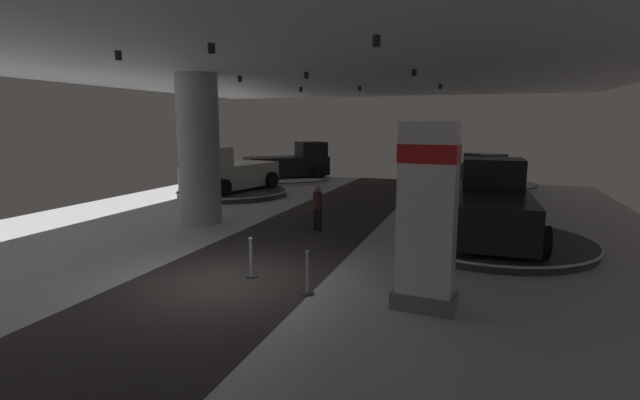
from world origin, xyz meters
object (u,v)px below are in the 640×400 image
(pickup_truck_deep_left, at_px, (291,163))
(display_platform_mid_right, at_px, (492,241))
(pickup_truck_mid_right, at_px, (493,206))
(visitor_walking_near, at_px, (318,205))
(display_car_deep_right, at_px, (483,170))
(display_platform_deep_right, at_px, (482,185))
(display_platform_deep_left, at_px, (287,179))
(column_left, at_px, (199,150))
(pickup_truck_far_left, at_px, (227,173))
(brand_sign_pylon, at_px, (427,215))
(display_platform_far_left, at_px, (232,192))

(pickup_truck_deep_left, bearing_deg, display_platform_mid_right, -47.79)
(pickup_truck_mid_right, bearing_deg, visitor_walking_near, -179.34)
(display_platform_mid_right, height_order, visitor_walking_near, visitor_walking_near)
(display_platform_mid_right, xyz_separation_m, display_car_deep_right, (-0.27, 13.71, 0.92))
(display_platform_mid_right, height_order, pickup_truck_mid_right, pickup_truck_mid_right)
(display_platform_mid_right, bearing_deg, pickup_truck_mid_right, 91.13)
(display_platform_deep_right, relative_size, display_platform_deep_left, 1.04)
(display_car_deep_right, distance_m, visitor_walking_near, 14.53)
(display_platform_deep_right, bearing_deg, display_platform_mid_right, -88.81)
(column_left, relative_size, display_platform_deep_right, 0.92)
(pickup_truck_deep_left, bearing_deg, pickup_truck_far_left, -93.85)
(pickup_truck_mid_right, bearing_deg, pickup_truck_deep_left, 132.88)
(display_platform_deep_right, bearing_deg, visitor_walking_near, -112.06)
(display_platform_deep_left, relative_size, visitor_walking_near, 3.61)
(display_platform_mid_right, xyz_separation_m, display_platform_deep_left, (-12.44, 13.24, -0.02))
(pickup_truck_far_left, height_order, display_platform_deep_left, pickup_truck_far_left)
(display_platform_mid_right, xyz_separation_m, visitor_walking_near, (-5.75, 0.26, 0.76))
(pickup_truck_deep_left, bearing_deg, display_platform_deep_right, 1.39)
(brand_sign_pylon, distance_m, display_car_deep_right, 19.45)
(display_platform_mid_right, xyz_separation_m, pickup_truck_far_left, (-12.69, 6.10, 1.08))
(display_car_deep_right, relative_size, visitor_walking_near, 2.74)
(column_left, relative_size, display_platform_far_left, 0.97)
(display_platform_deep_left, bearing_deg, visitor_walking_near, -62.73)
(brand_sign_pylon, bearing_deg, display_platform_mid_right, 76.15)
(display_platform_mid_right, distance_m, display_platform_deep_right, 13.74)
(display_platform_deep_right, distance_m, display_platform_deep_left, 12.17)
(pickup_truck_mid_right, bearing_deg, display_car_deep_right, 91.11)
(visitor_walking_near, bearing_deg, display_platform_far_left, 138.14)
(display_platform_far_left, bearing_deg, visitor_walking_near, -41.86)
(pickup_truck_far_left, height_order, visitor_walking_near, pickup_truck_far_left)
(display_platform_mid_right, bearing_deg, pickup_truck_far_left, 154.34)
(display_platform_mid_right, bearing_deg, display_car_deep_right, 91.11)
(brand_sign_pylon, distance_m, visitor_walking_near, 7.43)
(brand_sign_pylon, distance_m, pickup_truck_deep_left, 21.98)
(display_platform_deep_right, height_order, display_platform_far_left, display_platform_deep_right)
(pickup_truck_far_left, xyz_separation_m, visitor_walking_near, (6.94, -5.84, -0.32))
(column_left, distance_m, display_platform_deep_left, 13.55)
(brand_sign_pylon, height_order, display_platform_deep_right, brand_sign_pylon)
(display_platform_mid_right, height_order, display_platform_far_left, display_platform_far_left)
(display_platform_deep_left, height_order, pickup_truck_deep_left, pickup_truck_deep_left)
(display_platform_mid_right, xyz_separation_m, display_platform_far_left, (-12.62, 6.41, 0.01))
(pickup_truck_mid_right, bearing_deg, display_platform_deep_right, 91.19)
(display_platform_deep_right, bearing_deg, pickup_truck_deep_left, -178.61)
(pickup_truck_mid_right, relative_size, pickup_truck_far_left, 0.95)
(display_platform_deep_left, distance_m, pickup_truck_deep_left, 1.08)
(pickup_truck_mid_right, distance_m, display_car_deep_right, 13.39)
(display_car_deep_right, distance_m, pickup_truck_far_left, 14.57)
(display_platform_mid_right, height_order, pickup_truck_far_left, pickup_truck_far_left)
(brand_sign_pylon, distance_m, display_platform_mid_right, 6.13)
(column_left, relative_size, display_platform_mid_right, 0.93)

